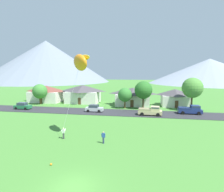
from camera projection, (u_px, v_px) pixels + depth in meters
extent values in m
plane|color=#447F33|center=(73.00, 187.00, 15.87)|extent=(400.00, 400.00, 0.00)
cube|color=#2D2D33|center=(119.00, 113.00, 44.27)|extent=(160.00, 7.22, 0.08)
cone|color=gray|center=(209.00, 71.00, 147.46)|extent=(93.05, 93.05, 19.53)
cone|color=slate|center=(47.00, 61.00, 172.48)|extent=(115.32, 115.32, 37.44)
cube|color=silver|center=(83.00, 97.00, 58.21)|extent=(9.76, 6.72, 3.58)
pyramid|color=#474247|center=(83.00, 88.00, 57.84)|extent=(10.54, 7.26, 1.97)
cube|color=brown|center=(79.00, 101.00, 55.01)|extent=(0.90, 0.06, 2.00)
cube|color=silver|center=(175.00, 100.00, 53.08)|extent=(7.23, 6.91, 3.08)
pyramid|color=#474247|center=(175.00, 92.00, 52.76)|extent=(7.80, 7.46, 1.70)
cube|color=brown|center=(177.00, 104.00, 49.76)|extent=(0.90, 0.06, 2.00)
cube|color=silver|center=(47.00, 96.00, 60.21)|extent=(9.68, 7.15, 3.34)
pyramid|color=brown|center=(46.00, 89.00, 59.87)|extent=(10.45, 7.73, 1.84)
cube|color=brown|center=(41.00, 100.00, 56.79)|extent=(0.90, 0.06, 2.00)
cube|color=silver|center=(133.00, 99.00, 54.04)|extent=(9.46, 6.78, 3.28)
pyramid|color=#474247|center=(133.00, 91.00, 53.70)|extent=(10.22, 7.32, 1.80)
cube|color=brown|center=(132.00, 104.00, 50.80)|extent=(0.90, 0.06, 2.00)
cylinder|color=#4C3823|center=(143.00, 103.00, 48.61)|extent=(0.44, 0.44, 3.24)
sphere|color=#286623|center=(143.00, 90.00, 48.16)|extent=(4.60, 4.60, 4.60)
cylinder|color=brown|center=(125.00, 104.00, 49.45)|extent=(0.44, 0.44, 2.22)
sphere|color=#33752D|center=(125.00, 95.00, 49.11)|extent=(3.71, 3.71, 3.71)
cylinder|color=brown|center=(40.00, 100.00, 55.55)|extent=(0.44, 0.44, 2.25)
sphere|color=#3D7F33|center=(40.00, 91.00, 55.19)|extent=(4.30, 4.30, 4.30)
cylinder|color=#4C3823|center=(192.00, 103.00, 46.58)|extent=(0.44, 0.44, 3.82)
sphere|color=#4C8938|center=(192.00, 88.00, 46.08)|extent=(5.06, 5.06, 5.06)
cube|color=#237042|center=(23.00, 107.00, 48.19)|extent=(4.24, 1.89, 0.80)
cube|color=#2D3847|center=(22.00, 104.00, 48.12)|extent=(2.23, 1.63, 0.68)
cylinder|color=black|center=(30.00, 107.00, 48.86)|extent=(0.65, 0.25, 0.64)
cylinder|color=black|center=(25.00, 109.00, 47.07)|extent=(0.65, 0.25, 0.64)
cylinder|color=black|center=(21.00, 107.00, 49.38)|extent=(0.65, 0.25, 0.64)
cylinder|color=black|center=(16.00, 108.00, 47.59)|extent=(0.65, 0.25, 0.64)
cube|color=#B7BCC1|center=(94.00, 109.00, 45.10)|extent=(4.21, 1.81, 0.80)
cube|color=#2D3847|center=(94.00, 106.00, 45.03)|extent=(2.20, 1.59, 0.68)
cylinder|color=black|center=(101.00, 110.00, 45.80)|extent=(0.64, 0.24, 0.64)
cylinder|color=black|center=(99.00, 111.00, 44.00)|extent=(0.64, 0.24, 0.64)
cylinder|color=black|center=(90.00, 109.00, 46.27)|extent=(0.64, 0.24, 0.64)
cylinder|color=black|center=(88.00, 111.00, 44.47)|extent=(0.64, 0.24, 0.64)
cube|color=#C6B284|center=(150.00, 112.00, 41.50)|extent=(5.26, 2.16, 0.84)
cube|color=#C6B284|center=(155.00, 108.00, 41.17)|extent=(1.96, 1.90, 0.90)
cube|color=#2D3847|center=(155.00, 107.00, 41.13)|extent=(1.67, 1.93, 0.28)
cube|color=tan|center=(145.00, 109.00, 41.66)|extent=(2.76, 2.04, 0.36)
cylinder|color=black|center=(158.00, 113.00, 42.19)|extent=(0.77, 0.30, 0.76)
cylinder|color=black|center=(158.00, 115.00, 40.21)|extent=(0.77, 0.30, 0.76)
cylinder|color=black|center=(142.00, 112.00, 42.88)|extent=(0.77, 0.30, 0.76)
cylinder|color=black|center=(142.00, 114.00, 40.90)|extent=(0.77, 0.30, 0.76)
cube|color=navy|center=(190.00, 111.00, 42.75)|extent=(5.20, 2.00, 0.84)
cube|color=navy|center=(195.00, 107.00, 42.44)|extent=(1.90, 1.84, 0.90)
cube|color=#2D3847|center=(195.00, 106.00, 42.41)|extent=(1.62, 1.88, 0.28)
cube|color=navy|center=(185.00, 108.00, 42.86)|extent=(2.70, 1.96, 0.36)
cylinder|color=black|center=(196.00, 111.00, 43.49)|extent=(0.76, 0.28, 0.76)
cylinder|color=black|center=(199.00, 113.00, 41.50)|extent=(0.76, 0.28, 0.76)
cylinder|color=black|center=(181.00, 111.00, 44.07)|extent=(0.76, 0.28, 0.76)
cylinder|color=black|center=(183.00, 113.00, 42.08)|extent=(0.76, 0.28, 0.76)
cylinder|color=#3D3D42|center=(64.00, 136.00, 27.16)|extent=(0.24, 0.24, 0.88)
cube|color=white|center=(63.00, 131.00, 27.06)|extent=(0.36, 0.22, 0.58)
sphere|color=beige|center=(63.00, 128.00, 27.01)|extent=(0.21, 0.21, 0.21)
cylinder|color=white|center=(62.00, 130.00, 27.14)|extent=(0.18, 0.55, 0.37)
cylinder|color=white|center=(65.00, 130.00, 27.07)|extent=(0.18, 0.55, 0.37)
ellipsoid|color=orange|center=(80.00, 63.00, 26.61)|extent=(3.89, 4.14, 2.59)
ellipsoid|color=yellow|center=(84.00, 58.00, 26.81)|extent=(3.03, 3.43, 0.89)
cylinder|color=silver|center=(72.00, 96.00, 26.81)|extent=(2.35, 1.32, 9.48)
cylinder|color=navy|center=(103.00, 140.00, 25.45)|extent=(0.24, 0.24, 0.88)
cube|color=#2D51A3|center=(103.00, 135.00, 25.35)|extent=(0.36, 0.22, 0.58)
sphere|color=tan|center=(103.00, 132.00, 25.30)|extent=(0.21, 0.21, 0.21)
cylinder|color=#2D51A3|center=(102.00, 135.00, 25.39)|extent=(0.12, 0.18, 0.59)
cylinder|color=#2D51A3|center=(105.00, 136.00, 25.32)|extent=(0.12, 0.18, 0.59)
sphere|color=orange|center=(51.00, 164.00, 19.56)|extent=(0.24, 0.24, 0.24)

